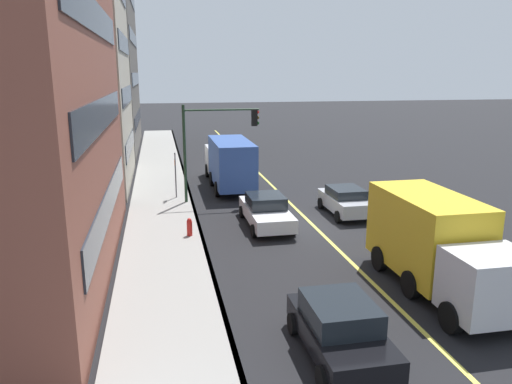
% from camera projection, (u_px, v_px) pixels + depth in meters
% --- Properties ---
extents(ground, '(200.00, 200.00, 0.00)m').
position_uv_depth(ground, '(309.00, 222.00, 23.97)').
color(ground, black).
extents(sidewalk_slab, '(80.00, 3.45, 0.15)m').
position_uv_depth(sidewalk_slab, '(163.00, 229.00, 22.61)').
color(sidewalk_slab, gray).
rests_on(sidewalk_slab, ground).
extents(curb_edge, '(80.00, 0.16, 0.15)m').
position_uv_depth(curb_edge, '(199.00, 227.00, 22.92)').
color(curb_edge, slate).
rests_on(curb_edge, ground).
extents(lane_stripe_center, '(80.00, 0.16, 0.01)m').
position_uv_depth(lane_stripe_center, '(309.00, 222.00, 23.97)').
color(lane_stripe_center, '#D8CC4C').
rests_on(lane_stripe_center, ground).
extents(building_midblock, '(11.49, 10.26, 17.78)m').
position_uv_depth(building_midblock, '(37.00, 43.00, 29.78)').
color(building_midblock, '#B2A893').
rests_on(building_midblock, ground).
extents(building_glass_right, '(17.21, 9.54, 20.46)m').
position_uv_depth(building_glass_right, '(79.00, 37.00, 44.10)').
color(building_glass_right, '#56514C').
rests_on(building_glass_right, ground).
extents(car_black, '(3.87, 1.96, 1.50)m').
position_uv_depth(car_black, '(340.00, 328.00, 12.47)').
color(car_black, black).
rests_on(car_black, ground).
extents(car_silver, '(3.91, 1.89, 1.43)m').
position_uv_depth(car_silver, '(345.00, 200.00, 25.01)').
color(car_silver, '#A8AAB2').
rests_on(car_silver, ground).
extents(car_white, '(4.76, 1.99, 1.50)m').
position_uv_depth(car_white, '(266.00, 211.00, 23.19)').
color(car_white, silver).
rests_on(car_white, ground).
extents(truck_blue, '(8.34, 2.40, 3.10)m').
position_uv_depth(truck_blue, '(229.00, 162.00, 30.93)').
color(truck_blue, silver).
rests_on(truck_blue, ground).
extents(truck_yellow, '(6.66, 2.44, 3.10)m').
position_uv_depth(truck_yellow, '(438.00, 243.00, 16.11)').
color(truck_yellow, silver).
rests_on(truck_yellow, ground).
extents(traffic_light_mast, '(0.28, 4.20, 5.47)m').
position_uv_depth(traffic_light_mast, '(214.00, 136.00, 26.57)').
color(traffic_light_mast, '#1E3823').
rests_on(traffic_light_mast, ground).
extents(street_sign_post, '(0.60, 0.08, 2.74)m').
position_uv_depth(street_sign_post, '(175.00, 172.00, 27.76)').
color(street_sign_post, slate).
rests_on(street_sign_post, ground).
extents(fire_hydrant, '(0.24, 0.24, 0.94)m').
position_uv_depth(fire_hydrant, '(190.00, 229.00, 21.42)').
color(fire_hydrant, red).
rests_on(fire_hydrant, ground).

